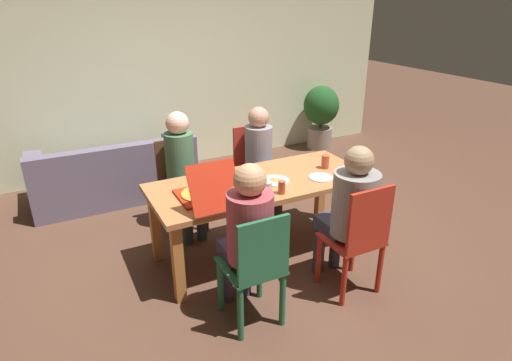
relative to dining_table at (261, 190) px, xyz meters
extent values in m
plane|color=brown|center=(0.00, 0.00, -0.65)|extent=(20.00, 20.00, 0.00)
cube|color=beige|center=(0.00, 2.70, 0.81)|extent=(6.87, 0.12, 2.92)
cube|color=#B87241|center=(0.00, 0.00, 0.07)|extent=(1.99, 0.85, 0.05)
cube|color=#BC7436|center=(-0.91, -0.34, -0.30)|extent=(0.08, 0.08, 0.70)
cube|color=#BC7436|center=(0.91, -0.34, -0.30)|extent=(0.08, 0.08, 0.70)
cube|color=#BC7436|center=(-0.91, 0.34, -0.30)|extent=(0.08, 0.08, 0.70)
cube|color=#BC7436|center=(0.91, 0.34, -0.30)|extent=(0.08, 0.08, 0.70)
cylinder|color=#B12A1A|center=(0.22, -0.64, -0.42)|extent=(0.04, 0.04, 0.45)
cylinder|color=#B12A1A|center=(0.58, -0.64, -0.42)|extent=(0.04, 0.04, 0.45)
cylinder|color=#B12A1A|center=(0.22, -0.98, -0.42)|extent=(0.04, 0.04, 0.45)
cylinder|color=#B12A1A|center=(0.58, -0.98, -0.42)|extent=(0.04, 0.04, 0.45)
cube|color=#B12A1A|center=(0.40, -0.81, -0.19)|extent=(0.43, 0.40, 0.02)
cube|color=#B12A1A|center=(0.40, -1.00, 0.08)|extent=(0.40, 0.03, 0.51)
cylinder|color=#35374A|center=(0.31, -0.51, -0.41)|extent=(0.10, 0.10, 0.47)
cylinder|color=#35374A|center=(0.49, -0.51, -0.41)|extent=(0.10, 0.10, 0.47)
cube|color=#35374A|center=(0.40, -0.65, -0.13)|extent=(0.32, 0.32, 0.11)
cylinder|color=gray|center=(0.40, -0.81, 0.13)|extent=(0.36, 0.36, 0.52)
sphere|color=#A38160|center=(0.40, -0.81, 0.49)|extent=(0.23, 0.23, 0.23)
cylinder|color=brown|center=(-0.31, 0.62, -0.42)|extent=(0.04, 0.04, 0.45)
cylinder|color=brown|center=(-0.67, 0.62, -0.42)|extent=(0.04, 0.04, 0.45)
cylinder|color=brown|center=(-0.31, 1.02, -0.42)|extent=(0.04, 0.04, 0.45)
cylinder|color=brown|center=(-0.67, 1.02, -0.42)|extent=(0.04, 0.04, 0.45)
cube|color=brown|center=(-0.49, 0.82, -0.19)|extent=(0.41, 0.46, 0.02)
cube|color=brown|center=(-0.49, 1.03, 0.04)|extent=(0.39, 0.03, 0.44)
cylinder|color=#2F3F45|center=(-0.42, 0.48, -0.41)|extent=(0.10, 0.10, 0.47)
cylinder|color=#2F3F45|center=(-0.56, 0.48, -0.41)|extent=(0.10, 0.10, 0.47)
cube|color=#2F3F45|center=(-0.49, 0.64, -0.13)|extent=(0.26, 0.35, 0.11)
cylinder|color=#467050|center=(-0.49, 0.82, 0.13)|extent=(0.29, 0.29, 0.51)
sphere|color=beige|center=(-0.49, 0.82, 0.49)|extent=(0.23, 0.23, 0.23)
cylinder|color=#B13022|center=(0.59, 0.64, -0.42)|extent=(0.04, 0.04, 0.45)
cylinder|color=#B13022|center=(0.21, 0.64, -0.42)|extent=(0.04, 0.04, 0.45)
cylinder|color=#B13022|center=(0.59, 1.00, -0.42)|extent=(0.04, 0.04, 0.45)
cylinder|color=#B13022|center=(0.21, 1.00, -0.42)|extent=(0.04, 0.04, 0.45)
cube|color=#B13022|center=(0.40, 0.82, -0.19)|extent=(0.44, 0.42, 0.02)
cube|color=#B13022|center=(0.40, 1.01, 0.06)|extent=(0.42, 0.03, 0.47)
cylinder|color=#383A43|center=(0.47, 0.53, -0.41)|extent=(0.10, 0.10, 0.47)
cylinder|color=#383A43|center=(0.32, 0.53, -0.41)|extent=(0.10, 0.10, 0.47)
cube|color=#383A43|center=(0.40, 0.67, -0.13)|extent=(0.27, 0.30, 0.11)
cylinder|color=gray|center=(0.40, 0.82, 0.10)|extent=(0.30, 0.30, 0.46)
sphere|color=tan|center=(0.40, 0.82, 0.44)|extent=(0.22, 0.22, 0.22)
cylinder|color=#25633D|center=(-0.66, -0.59, -0.42)|extent=(0.05, 0.05, 0.45)
cylinder|color=#25633D|center=(-0.32, -0.59, -0.42)|extent=(0.05, 0.05, 0.45)
cylinder|color=#25633D|center=(-0.66, -0.95, -0.42)|extent=(0.05, 0.05, 0.45)
cylinder|color=#25633D|center=(-0.32, -0.95, -0.42)|extent=(0.05, 0.05, 0.45)
cube|color=#25633D|center=(-0.49, -0.77, -0.19)|extent=(0.41, 0.43, 0.02)
cube|color=#25633D|center=(-0.49, -0.97, 0.05)|extent=(0.39, 0.03, 0.46)
cylinder|color=#3D314D|center=(-0.57, -0.50, -0.41)|extent=(0.10, 0.10, 0.47)
cylinder|color=#3D314D|center=(-0.41, -0.50, -0.41)|extent=(0.10, 0.10, 0.47)
cube|color=#3D314D|center=(-0.49, -0.62, -0.13)|extent=(0.30, 0.29, 0.11)
cylinder|color=#A3424D|center=(-0.49, -0.77, 0.13)|extent=(0.33, 0.33, 0.52)
sphere|color=tan|center=(-0.49, -0.77, 0.49)|extent=(0.23, 0.23, 0.23)
cube|color=red|center=(-0.58, -0.06, 0.10)|extent=(0.39, 0.39, 0.02)
cylinder|color=gold|center=(-0.58, -0.06, 0.12)|extent=(0.35, 0.35, 0.01)
cube|color=red|center=(-0.58, -0.35, 0.29)|extent=(0.39, 0.19, 0.35)
cylinder|color=white|center=(0.11, -0.07, 0.10)|extent=(0.25, 0.25, 0.01)
cone|color=#CD834B|center=(0.11, -0.07, 0.11)|extent=(0.11, 0.11, 0.02)
cylinder|color=white|center=(-0.16, 0.18, 0.10)|extent=(0.26, 0.26, 0.01)
cone|color=gold|center=(-0.16, 0.18, 0.11)|extent=(0.14, 0.14, 0.02)
cylinder|color=white|center=(0.51, -0.19, 0.10)|extent=(0.22, 0.22, 0.01)
cylinder|color=#E6C665|center=(0.80, -0.27, 0.15)|extent=(0.07, 0.07, 0.11)
cylinder|color=#B64C2F|center=(0.69, -0.01, 0.16)|extent=(0.07, 0.07, 0.13)
cylinder|color=#B44927|center=(0.03, -0.32, 0.15)|extent=(0.06, 0.06, 0.11)
cylinder|color=silver|center=(-0.08, -0.27, 0.15)|extent=(0.07, 0.07, 0.11)
cube|color=slate|center=(-0.99, 1.96, -0.45)|extent=(1.86, 0.90, 0.40)
cube|color=slate|center=(-0.99, 1.60, -0.08)|extent=(1.86, 0.16, 0.34)
cube|color=slate|center=(-1.83, 1.96, -0.16)|extent=(0.20, 0.85, 0.18)
cube|color=slate|center=(-0.16, 1.96, -0.16)|extent=(0.20, 0.85, 0.18)
cylinder|color=gray|center=(2.29, 2.32, -0.49)|extent=(0.39, 0.39, 0.33)
cylinder|color=brown|center=(2.29, 2.32, -0.25)|extent=(0.05, 0.05, 0.14)
ellipsoid|color=#1F5121|center=(2.29, 2.32, 0.04)|extent=(0.55, 0.55, 0.61)
camera|label=1|loc=(-1.66, -3.13, 1.62)|focal=30.17mm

